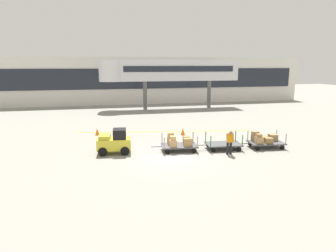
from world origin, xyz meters
TOP-DOWN VIEW (x-y plane):
  - ground_plane at (0.00, 0.00)m, footprint 120.00×120.00m
  - apron_lead_line at (1.14, 6.70)m, footprint 14.76×2.58m
  - terminal_building at (0.00, 25.98)m, footprint 52.57×2.51m
  - jet_bridge at (4.02, 19.99)m, footprint 17.68×3.00m
  - baggage_tug at (-3.24, 1.17)m, footprint 2.19×1.39m
  - baggage_cart_lead at (0.89, 0.79)m, footprint 3.05×1.60m
  - baggage_cart_middle at (3.89, 0.53)m, footprint 3.05×1.60m
  - baggage_cart_tail at (6.78, 0.30)m, footprint 3.05×1.60m
  - baggage_handler at (3.78, -0.69)m, footprint 0.44×0.46m
  - safety_cone_near at (-4.40, 6.58)m, footprint 0.36×0.36m
  - safety_cone_far at (2.34, 5.14)m, footprint 0.36×0.36m

SIDE VIEW (x-z plane):
  - ground_plane at x=0.00m, z-range 0.00..0.00m
  - apron_lead_line at x=1.14m, z-range 0.00..0.01m
  - safety_cone_near at x=-4.40m, z-range 0.00..0.55m
  - safety_cone_far at x=2.34m, z-range 0.00..0.55m
  - baggage_cart_middle at x=3.89m, z-range -0.20..0.90m
  - baggage_cart_tail at x=6.78m, z-range -0.02..1.08m
  - baggage_cart_lead at x=0.89m, z-range -0.03..1.12m
  - baggage_tug at x=-3.24m, z-range -0.04..1.54m
  - baggage_handler at x=3.78m, z-range 0.08..1.65m
  - terminal_building at x=0.00m, z-range 0.01..6.62m
  - jet_bridge at x=4.02m, z-range 1.73..7.89m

